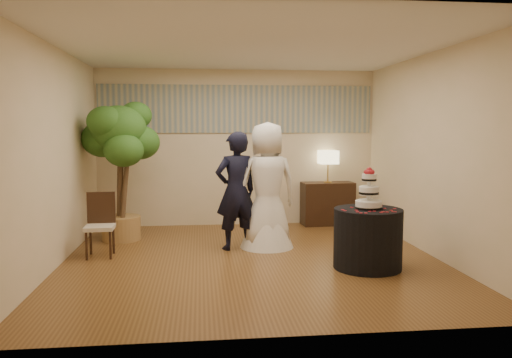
{
  "coord_description": "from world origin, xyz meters",
  "views": [
    {
      "loc": [
        -0.68,
        -6.52,
        1.77
      ],
      "look_at": [
        0.1,
        0.4,
        1.05
      ],
      "focal_mm": 35.0,
      "sensor_mm": 36.0,
      "label": 1
    }
  ],
  "objects": [
    {
      "name": "wedding_cake",
      "position": [
        1.41,
        -0.55,
        1.02
      ],
      "size": [
        0.33,
        0.33,
        0.52
      ],
      "primitive_type": null,
      "color": "white",
      "rests_on": "cake_table"
    },
    {
      "name": "ceiling",
      "position": [
        0.0,
        0.0,
        2.8
      ],
      "size": [
        5.0,
        5.0,
        0.0
      ],
      "primitive_type": "cube",
      "color": "white",
      "rests_on": "wall_back"
    },
    {
      "name": "wall_back",
      "position": [
        0.0,
        2.5,
        1.4
      ],
      "size": [
        5.0,
        0.06,
        2.8
      ],
      "primitive_type": "cube",
      "color": "beige",
      "rests_on": "ground"
    },
    {
      "name": "floor",
      "position": [
        0.0,
        0.0,
        0.0
      ],
      "size": [
        5.0,
        5.0,
        0.0
      ],
      "primitive_type": "cube",
      "color": "brown",
      "rests_on": "ground"
    },
    {
      "name": "groom",
      "position": [
        -0.17,
        0.63,
        0.86
      ],
      "size": [
        0.72,
        0.59,
        1.71
      ],
      "primitive_type": "imported",
      "rotation": [
        0.0,
        0.0,
        3.48
      ],
      "color": "black",
      "rests_on": "floor"
    },
    {
      "name": "table_lamp",
      "position": [
        1.63,
        2.29,
        1.07
      ],
      "size": [
        0.32,
        0.32,
        0.58
      ],
      "primitive_type": null,
      "color": "beige",
      "rests_on": "console"
    },
    {
      "name": "wall_right",
      "position": [
        2.5,
        0.0,
        1.4
      ],
      "size": [
        0.06,
        5.0,
        2.8
      ],
      "primitive_type": "cube",
      "color": "beige",
      "rests_on": "ground"
    },
    {
      "name": "side_chair",
      "position": [
        -2.05,
        0.39,
        0.44
      ],
      "size": [
        0.42,
        0.44,
        0.88
      ],
      "primitive_type": null,
      "rotation": [
        0.0,
        0.0,
        0.03
      ],
      "color": "black",
      "rests_on": "floor"
    },
    {
      "name": "cake_table",
      "position": [
        1.41,
        -0.55,
        0.38
      ],
      "size": [
        1.13,
        1.13,
        0.76
      ],
      "primitive_type": "cylinder",
      "rotation": [
        0.0,
        0.0,
        -0.44
      ],
      "color": "black",
      "rests_on": "floor"
    },
    {
      "name": "wall_left",
      "position": [
        -2.5,
        0.0,
        1.4
      ],
      "size": [
        0.06,
        5.0,
        2.8
      ],
      "primitive_type": "cube",
      "color": "beige",
      "rests_on": "ground"
    },
    {
      "name": "console",
      "position": [
        1.63,
        2.29,
        0.39
      ],
      "size": [
        0.95,
        0.47,
        0.78
      ],
      "primitive_type": "cube",
      "rotation": [
        0.0,
        0.0,
        0.06
      ],
      "color": "black",
      "rests_on": "floor"
    },
    {
      "name": "mural_border",
      "position": [
        0.0,
        2.48,
        2.1
      ],
      "size": [
        4.9,
        0.02,
        0.85
      ],
      "primitive_type": "cube",
      "color": "gray",
      "rests_on": "wall_back"
    },
    {
      "name": "bride",
      "position": [
        0.29,
        0.7,
        0.93
      ],
      "size": [
        1.05,
        0.96,
        1.85
      ],
      "primitive_type": "imported",
      "rotation": [
        0.0,
        0.0,
        3.35
      ],
      "color": "white",
      "rests_on": "floor"
    },
    {
      "name": "ficus_tree",
      "position": [
        -1.92,
        1.4,
        1.11
      ],
      "size": [
        1.38,
        1.38,
        2.23
      ],
      "primitive_type": null,
      "rotation": [
        0.0,
        0.0,
        1.95
      ],
      "color": "#30601E",
      "rests_on": "floor"
    },
    {
      "name": "wall_front",
      "position": [
        0.0,
        -2.5,
        1.4
      ],
      "size": [
        5.0,
        0.06,
        2.8
      ],
      "primitive_type": "cube",
      "color": "beige",
      "rests_on": "ground"
    }
  ]
}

